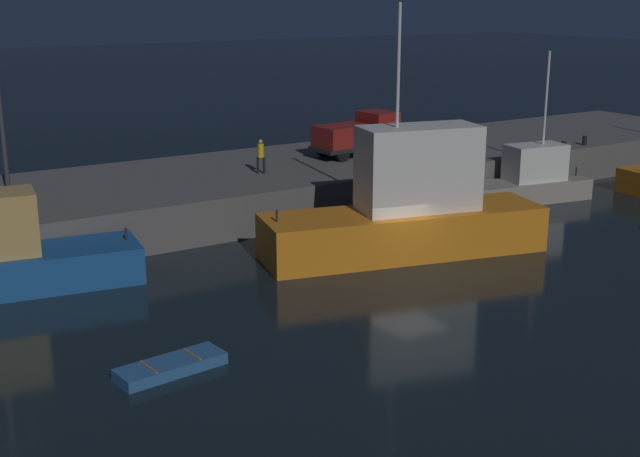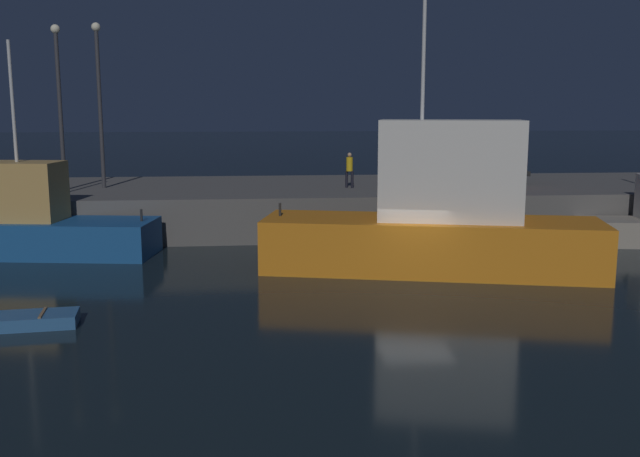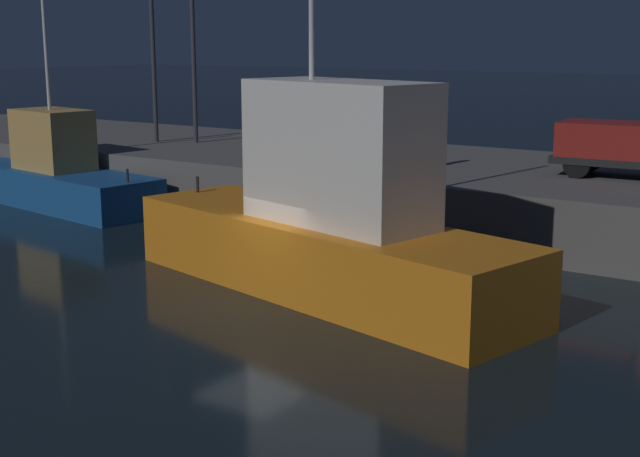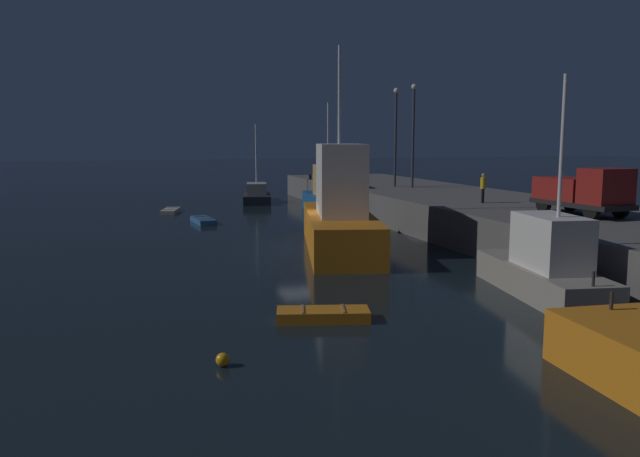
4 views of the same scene
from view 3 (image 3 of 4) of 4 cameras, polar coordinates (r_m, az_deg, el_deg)
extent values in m
plane|color=black|center=(23.06, -4.31, -4.75)|extent=(320.00, 320.00, 0.00)
cube|color=#5B5956|center=(33.75, 9.36, 2.37)|extent=(66.91, 10.84, 2.10)
cube|color=orange|center=(23.67, 0.18, -1.77)|extent=(12.96, 6.21, 1.99)
cube|color=silver|center=(22.70, 1.27, 4.91)|extent=(5.56, 3.43, 3.67)
cylinder|color=#262626|center=(27.84, -7.93, 2.84)|extent=(0.10, 0.10, 0.50)
cube|color=#195193|center=(37.67, -16.56, 2.55)|extent=(10.81, 4.50, 1.48)
cube|color=tan|center=(37.58, -16.89, 5.52)|extent=(3.53, 2.51, 2.43)
cylinder|color=silver|center=(37.45, -17.32, 11.09)|extent=(0.14, 0.14, 4.87)
cylinder|color=#262626|center=(33.53, -12.35, 3.36)|extent=(0.10, 0.10, 0.50)
cylinder|color=#38383D|center=(40.96, -10.72, 10.77)|extent=(0.20, 0.20, 7.51)
cylinder|color=#38383D|center=(40.31, -8.18, 10.98)|extent=(0.20, 0.20, 7.70)
cylinder|color=black|center=(32.67, 17.05, 4.34)|extent=(0.92, 0.34, 0.90)
cylinder|color=black|center=(30.96, 16.28, 3.98)|extent=(0.92, 0.34, 0.90)
cube|color=black|center=(31.46, 19.67, 4.11)|extent=(5.38, 2.45, 0.25)
cube|color=maroon|center=(31.56, 18.07, 5.52)|extent=(3.17, 2.31, 1.14)
cylinder|color=black|center=(32.74, 6.97, 4.75)|extent=(0.14, 0.14, 0.85)
cylinder|color=black|center=(32.44, 7.20, 4.68)|extent=(0.14, 0.14, 0.85)
cylinder|color=yellow|center=(32.50, 7.12, 6.07)|extent=(0.46, 0.46, 0.70)
sphere|color=tan|center=(32.46, 7.15, 6.90)|extent=(0.21, 0.21, 0.21)
camera|label=1|loc=(36.13, -72.35, 10.97)|focal=47.17mm
camera|label=2|loc=(20.35, -74.92, 1.56)|focal=39.83mm
camera|label=4|loc=(20.73, 99.09, -4.26)|focal=35.35mm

